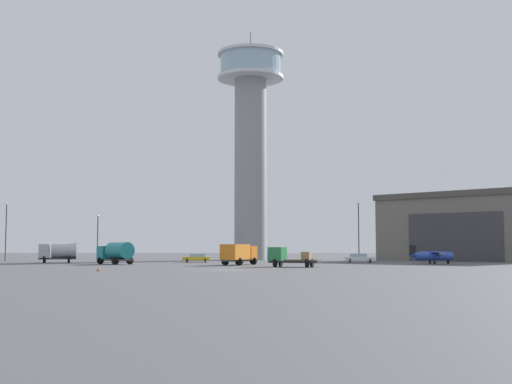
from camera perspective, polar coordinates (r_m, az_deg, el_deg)
The scene contains 14 objects.
ground_plane at distance 69.70m, azimuth -2.64°, elevation -6.66°, with size 400.00×400.00×0.00m, color #545456.
control_tower at distance 126.96m, azimuth -0.48°, elevation 5.22°, with size 12.55×12.55×43.38m.
hangar at distance 124.43m, azimuth 18.49°, elevation -2.86°, with size 36.58×35.78×11.73m.
airplane_blue at distance 97.04m, azimuth 14.84°, elevation -5.25°, with size 6.93×8.83×2.60m.
truck_fuel_tanker_teal at distance 94.16m, azimuth -11.84°, elevation -5.05°, with size 5.79×5.89×3.04m.
truck_box_orange at distance 88.49m, azimuth -1.49°, elevation -5.24°, with size 4.88×6.82×2.73m.
truck_flatbed_green at distance 80.04m, azimuth 2.70°, elevation -5.58°, with size 6.49×4.40×2.36m.
truck_fuel_tanker_silver at distance 106.76m, azimuth -16.54°, elevation -4.88°, with size 5.92×4.10×3.04m.
car_white at distance 102.46m, azimuth 8.82°, elevation -5.58°, with size 4.75×2.69×1.37m.
car_yellow at distance 104.10m, azimuth -5.08°, elevation -5.60°, with size 4.34×2.51×1.37m.
light_post_west at distance 121.36m, azimuth -20.55°, elevation -2.79°, with size 0.44×0.44×9.95m.
light_post_east at distance 118.66m, azimuth -13.36°, elevation -3.41°, with size 0.44×0.44×8.02m.
light_post_north at distance 120.01m, azimuth 8.75°, elevation -2.90°, with size 0.44×0.44×10.40m.
traffic_cone_near_left at distance 68.17m, azimuth -13.28°, elevation -6.36°, with size 0.36×0.36×0.55m.
Camera 1 is at (2.82, -69.61, 2.37)m, focal length 46.87 mm.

